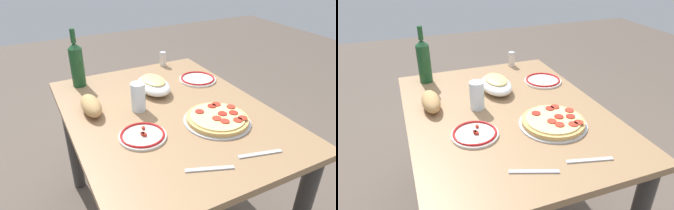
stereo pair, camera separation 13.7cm
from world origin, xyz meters
TOP-DOWN VIEW (x-y plane):
  - dining_table at (0.00, 0.00)m, footprint 1.14×0.88m
  - pepperoni_pizza at (0.18, 0.14)m, footprint 0.29×0.29m
  - baked_pasta_dish at (-0.21, 0.03)m, footprint 0.24×0.15m
  - wine_bottle at (-0.46, -0.29)m, footprint 0.07×0.07m
  - water_glass at (-0.07, -0.11)m, footprint 0.07×0.07m
  - side_plate_near at (-0.23, 0.30)m, footprint 0.20×0.20m
  - side_plate_far at (0.14, -0.19)m, footprint 0.19×0.19m
  - bread_loaf at (-0.14, -0.31)m, footprint 0.19×0.08m
  - spice_shaker at (-0.52, 0.23)m, footprint 0.04×0.04m
  - fork_left at (0.42, -0.06)m, footprint 0.07×0.17m
  - fork_right at (0.44, 0.15)m, footprint 0.06×0.17m

SIDE VIEW (x-z plane):
  - dining_table at x=0.00m, z-range 0.23..0.94m
  - fork_left at x=0.42m, z-range 0.71..0.71m
  - fork_right at x=0.44m, z-range 0.71..0.71m
  - side_plate_near at x=-0.23m, z-range 0.71..0.73m
  - side_plate_far at x=0.14m, z-range 0.71..0.73m
  - pepperoni_pizza at x=0.18m, z-range 0.70..0.74m
  - bread_loaf at x=-0.14m, z-range 0.71..0.78m
  - baked_pasta_dish at x=-0.21m, z-range 0.71..0.79m
  - spice_shaker at x=-0.52m, z-range 0.71..0.79m
  - water_glass at x=-0.07m, z-range 0.71..0.84m
  - wine_bottle at x=-0.46m, z-range 0.68..0.98m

